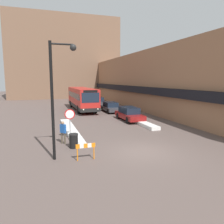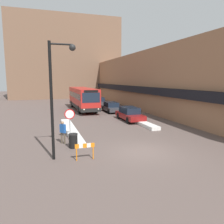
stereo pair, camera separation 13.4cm
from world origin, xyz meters
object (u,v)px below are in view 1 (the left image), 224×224
(parked_car_back, at_px, (98,102))
(construction_barricade, at_px, (86,148))
(city_bus, at_px, (82,98))
(stop_sign, at_px, (70,118))
(street_lamp, at_px, (57,88))
(pedestrian, at_px, (63,130))
(parked_car_middle, at_px, (111,107))
(parked_car_front, at_px, (129,114))
(trash_bin, at_px, (74,141))

(parked_car_back, bearing_deg, construction_barricade, -105.88)
(city_bus, height_order, parked_car_back, city_bus)
(stop_sign, height_order, street_lamp, street_lamp)
(street_lamp, bearing_deg, construction_barricade, -24.82)
(pedestrian, bearing_deg, stop_sign, 109.83)
(parked_car_middle, distance_m, pedestrian, 15.45)
(city_bus, bearing_deg, construction_barricade, -99.89)
(parked_car_front, height_order, construction_barricade, parked_car_front)
(city_bus, relative_size, stop_sign, 5.11)
(parked_car_middle, bearing_deg, stop_sign, -120.10)
(parked_car_back, height_order, stop_sign, stop_sign)
(street_lamp, distance_m, pedestrian, 4.25)
(city_bus, relative_size, parked_car_back, 2.73)
(city_bus, xyz_separation_m, parked_car_back, (3.35, 3.93, -1.02))
(pedestrian, xyz_separation_m, trash_bin, (0.55, -1.17, -0.48))
(city_bus, xyz_separation_m, parked_car_middle, (3.35, -3.38, -1.07))
(city_bus, height_order, construction_barricade, city_bus)
(pedestrian, bearing_deg, street_lamp, -48.91)
(parked_car_middle, height_order, stop_sign, stop_sign)
(city_bus, relative_size, trash_bin, 12.30)
(stop_sign, distance_m, pedestrian, 1.38)
(city_bus, bearing_deg, parked_car_front, -71.53)
(parked_car_front, xyz_separation_m, parked_car_back, (-0.00, 13.97, -0.01))
(parked_car_back, xyz_separation_m, pedestrian, (-7.76, -20.66, 0.22))
(city_bus, distance_m, trash_bin, 18.35)
(construction_barricade, bearing_deg, parked_car_front, 56.11)
(parked_car_back, height_order, street_lamp, street_lamp)
(street_lamp, bearing_deg, parked_car_front, 49.32)
(stop_sign, height_order, pedestrian, stop_sign)
(parked_car_front, height_order, street_lamp, street_lamp)
(parked_car_back, xyz_separation_m, stop_sign, (-7.15, -19.64, 0.92))
(street_lamp, distance_m, trash_bin, 4.07)
(parked_car_front, bearing_deg, pedestrian, -139.24)
(city_bus, relative_size, parked_car_middle, 2.70)
(pedestrian, bearing_deg, parked_car_front, 91.67)
(pedestrian, bearing_deg, trash_bin, -13.84)
(parked_car_back, height_order, trash_bin, parked_car_back)
(parked_car_middle, height_order, pedestrian, pedestrian)
(street_lamp, relative_size, pedestrian, 4.05)
(pedestrian, distance_m, trash_bin, 1.38)
(parked_car_front, xyz_separation_m, construction_barricade, (-6.89, -10.26, -0.08))
(stop_sign, xyz_separation_m, street_lamp, (-1.12, -3.95, 2.34))
(parked_car_back, relative_size, construction_barricade, 3.90)
(parked_car_middle, distance_m, trash_bin, 16.21)
(city_bus, relative_size, pedestrian, 7.33)
(parked_car_back, bearing_deg, parked_car_front, -90.00)
(pedestrian, bearing_deg, parked_car_back, 120.32)
(parked_car_front, distance_m, trash_bin, 10.67)
(construction_barricade, bearing_deg, parked_car_middle, 67.84)
(city_bus, bearing_deg, trash_bin, -102.17)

